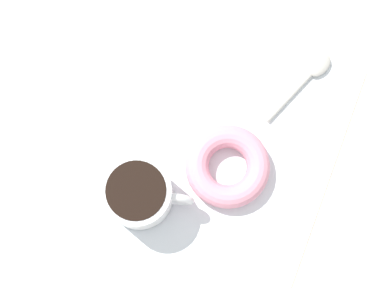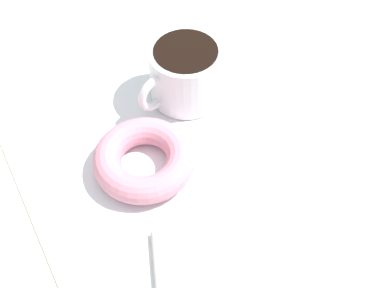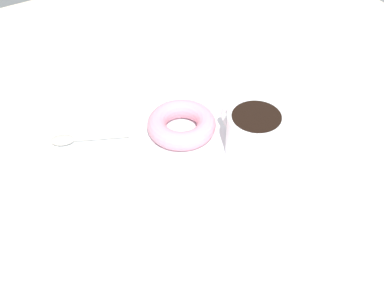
{
  "view_description": "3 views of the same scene",
  "coord_description": "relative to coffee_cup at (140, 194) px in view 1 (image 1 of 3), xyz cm",
  "views": [
    {
      "loc": [
        6.88,
        -16.06,
        80.41
      ],
      "look_at": [
        1.84,
        -1.54,
        2.3
      ],
      "focal_mm": 60.0,
      "sensor_mm": 36.0,
      "label": 1
    },
    {
      "loc": [
        19.12,
        27.82,
        46.25
      ],
      "look_at": [
        1.84,
        -1.54,
        2.3
      ],
      "focal_mm": 50.0,
      "sensor_mm": 36.0,
      "label": 2
    },
    {
      "loc": [
        -47.04,
        27.09,
        55.24
      ],
      "look_at": [
        1.84,
        -1.54,
        2.3
      ],
      "focal_mm": 50.0,
      "sensor_mm": 36.0,
      "label": 3
    }
  ],
  "objects": [
    {
      "name": "ground_plane",
      "position": [
        2.01,
        9.66,
        -4.81
      ],
      "size": [
        120.0,
        120.0,
        2.0
      ],
      "primitive_type": "cube",
      "color": "beige"
    },
    {
      "name": "napkin",
      "position": [
        3.85,
        8.12,
        -3.66
      ],
      "size": [
        36.59,
        36.59,
        0.3
      ],
      "primitive_type": "cube",
      "rotation": [
        0.0,
        0.0,
        -0.04
      ],
      "color": "white",
      "rests_on": "ground_plane"
    },
    {
      "name": "coffee_cup",
      "position": [
        0.0,
        0.0,
        0.0
      ],
      "size": [
        10.9,
        8.27,
        6.74
      ],
      "color": "white",
      "rests_on": "napkin"
    },
    {
      "name": "donut",
      "position": [
        8.94,
        7.0,
        -2.05
      ],
      "size": [
        10.56,
        10.56,
        2.92
      ],
      "primitive_type": "torus",
      "color": "pink",
      "rests_on": "napkin"
    },
    {
      "name": "spoon",
      "position": [
        15.33,
        22.32,
        -3.1
      ],
      "size": [
        6.17,
        11.56,
        0.9
      ],
      "color": "#B7B2A8",
      "rests_on": "napkin"
    }
  ]
}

